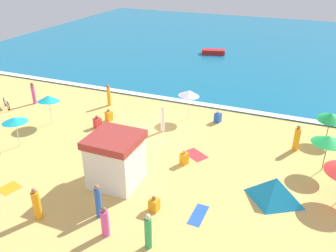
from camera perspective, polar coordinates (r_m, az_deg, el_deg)
name	(u,v)px	position (r m, az deg, el deg)	size (l,w,h in m)	color
ground_plane	(144,133)	(24.78, -3.94, -1.14)	(60.00, 60.00, 0.00)	#EDBC60
ocean_water	(235,44)	(49.94, 10.64, 12.85)	(60.00, 44.00, 0.10)	#146B93
wave_breaker_foam	(176,100)	(29.97, 1.35, 4.21)	(57.00, 0.70, 0.01)	white
lifeguard_cabana	(116,159)	(19.23, -8.40, -5.26)	(2.62, 2.69, 2.83)	white
beach_umbrella_0	(15,120)	(24.21, -23.35, 0.91)	(2.23, 2.22, 2.11)	silver
beach_umbrella_1	(189,93)	(26.06, 3.39, 5.28)	(2.20, 2.19, 2.33)	silver
beach_umbrella_2	(329,140)	(21.66, 24.33, -1.99)	(2.32, 2.33, 2.24)	#4C3823
beach_umbrella_3	(49,98)	(26.69, -18.57, 4.21)	(1.70, 1.74, 2.28)	silver
beach_umbrella_6	(331,116)	(25.29, 24.62, 1.41)	(1.73, 1.77, 2.10)	#4C3823
beach_tent	(275,189)	(18.95, 16.80, -9.63)	(2.54, 2.28, 1.31)	#1999D8
parked_bicycle	(6,103)	(31.37, -24.46, 3.33)	(1.58, 1.01, 0.76)	black
beachgoer_0	(37,204)	(18.06, -20.29, -11.71)	(0.53, 0.53, 1.70)	orange
beachgoer_1	(109,95)	(29.22, -9.47, 4.88)	(0.40, 0.40, 1.79)	orange
beachgoer_2	(109,116)	(26.74, -9.45, 1.66)	(0.56, 0.56, 0.94)	orange
beachgoer_3	(97,122)	(25.85, -11.24, 0.58)	(0.62, 0.62, 0.93)	red
beachgoer_4	(105,222)	(16.42, -10.06, -14.95)	(0.44, 0.44, 1.54)	#D84CA5
beachgoer_5	(98,202)	(17.35, -11.12, -11.79)	(0.33, 0.33, 1.80)	blue
beachgoer_6	(218,117)	(26.42, 7.98, 1.42)	(0.53, 0.53, 0.91)	blue
beachgoer_7	(184,158)	(21.13, 2.61, -5.13)	(0.53, 0.53, 0.93)	orange
beachgoer_8	(163,119)	(24.53, -0.87, 1.15)	(0.38, 0.38, 1.93)	white
beachgoer_9	(297,139)	(23.77, 19.92, -1.92)	(0.53, 0.53, 1.71)	orange
beachgoer_10	(33,93)	(31.19, -20.75, 4.92)	(0.37, 0.37, 1.80)	#D84CA5
beachgoer_11	(148,232)	(15.59, -3.19, -16.54)	(0.32, 0.32, 1.77)	green
beachgoer_12	(154,204)	(17.72, -2.23, -12.41)	(0.50, 0.50, 0.84)	orange
beach_towel_0	(9,188)	(21.09, -24.04, -9.08)	(1.17, 1.22, 0.01)	orange
beach_towel_1	(198,215)	(17.70, 4.88, -13.99)	(0.64, 1.62, 0.01)	blue
beach_towel_2	(195,155)	(22.24, 4.41, -4.61)	(1.77, 1.60, 0.01)	red
small_boat_0	(213,52)	(44.01, 7.28, 11.70)	(2.90, 1.76, 0.54)	red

